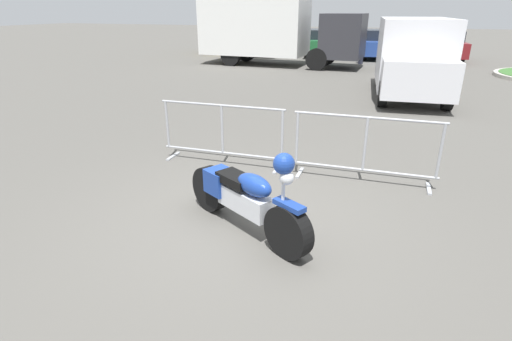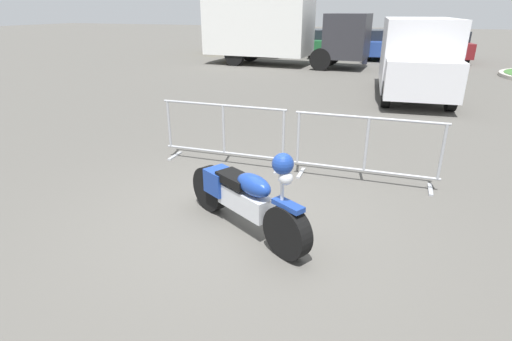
# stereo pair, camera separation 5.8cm
# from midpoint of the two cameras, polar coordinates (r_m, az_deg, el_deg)

# --- Properties ---
(ground_plane) EXTENTS (120.00, 120.00, 0.00)m
(ground_plane) POSITION_cam_midpoint_polar(r_m,az_deg,el_deg) (5.23, -1.75, -7.38)
(ground_plane) COLOR #54514C
(motorcycle) EXTENTS (1.92, 1.19, 1.19)m
(motorcycle) POSITION_cam_midpoint_polar(r_m,az_deg,el_deg) (4.85, -1.30, -3.80)
(motorcycle) COLOR black
(motorcycle) RESTS_ON ground
(crowd_barrier_near) EXTENTS (2.26, 0.49, 1.07)m
(crowd_barrier_near) POSITION_cam_midpoint_polar(r_m,az_deg,el_deg) (7.01, -4.41, 5.32)
(crowd_barrier_near) COLOR #9EA0A5
(crowd_barrier_near) RESTS_ON ground
(crowd_barrier_far) EXTENTS (2.26, 0.49, 1.07)m
(crowd_barrier_far) POSITION_cam_midpoint_polar(r_m,az_deg,el_deg) (6.43, 15.69, 2.97)
(crowd_barrier_far) COLOR #9EA0A5
(crowd_barrier_far) RESTS_ON ground
(box_truck) EXTENTS (7.77, 2.51, 2.98)m
(box_truck) POSITION_cam_midpoint_polar(r_m,az_deg,el_deg) (20.15, 2.95, 19.43)
(box_truck) COLOR white
(box_truck) RESTS_ON ground
(delivery_van) EXTENTS (2.38, 5.15, 2.31)m
(delivery_van) POSITION_cam_midpoint_polar(r_m,az_deg,el_deg) (13.67, 22.08, 14.99)
(delivery_van) COLOR silver
(delivery_van) RESTS_ON ground
(parked_car_yellow) EXTENTS (2.13, 4.15, 1.35)m
(parked_car_yellow) POSITION_cam_midpoint_polar(r_m,az_deg,el_deg) (26.64, -4.23, 18.00)
(parked_car_yellow) COLOR yellow
(parked_car_yellow) RESTS_ON ground
(parked_car_black) EXTENTS (2.16, 4.21, 1.37)m
(parked_car_black) POSITION_cam_midpoint_polar(r_m,az_deg,el_deg) (24.85, 2.15, 17.76)
(parked_car_black) COLOR black
(parked_car_black) RESTS_ON ground
(parked_car_green) EXTENTS (2.32, 4.52, 1.47)m
(parked_car_green) POSITION_cam_midpoint_polar(r_m,az_deg,el_deg) (24.70, 10.07, 17.56)
(parked_car_green) COLOR #236B38
(parked_car_green) RESTS_ON ground
(parked_car_blue) EXTENTS (2.39, 4.65, 1.51)m
(parked_car_blue) POSITION_cam_midpoint_polar(r_m,az_deg,el_deg) (24.21, 17.78, 16.85)
(parked_car_blue) COLOR #284799
(parked_car_blue) RESTS_ON ground
(parked_car_maroon) EXTENTS (2.40, 4.69, 1.52)m
(parked_car_maroon) POSITION_cam_midpoint_polar(r_m,az_deg,el_deg) (24.39, 25.55, 15.85)
(parked_car_maroon) COLOR maroon
(parked_car_maroon) RESTS_ON ground
(pedestrian) EXTENTS (0.45, 0.45, 1.69)m
(pedestrian) POSITION_cam_midpoint_polar(r_m,az_deg,el_deg) (21.32, 15.56, 16.91)
(pedestrian) COLOR #262838
(pedestrian) RESTS_ON ground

